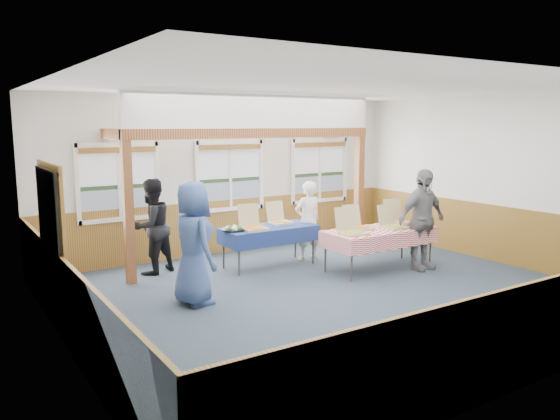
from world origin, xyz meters
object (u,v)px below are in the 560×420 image
object	(u,v)px
table_right	(380,232)
woman_black	(152,226)
table_left	(269,230)
man_blue	(193,243)
person_grey	(422,220)
woman_white	(308,220)

from	to	relation	value
table_right	woman_black	distance (m)	4.13
table_left	man_blue	xyz separation A→B (m)	(-2.08, -1.25, 0.22)
table_left	woman_black	world-z (taller)	woman_black
table_left	woman_black	size ratio (longest dim) A/B	1.10
man_blue	person_grey	size ratio (longest dim) A/B	0.99
woman_white	person_grey	world-z (taller)	person_grey
table_left	person_grey	xyz separation A→B (m)	(2.24, -1.70, 0.23)
table_right	woman_black	bearing A→B (deg)	136.32
table_left	person_grey	size ratio (longest dim) A/B	1.01
table_left	man_blue	distance (m)	2.43
woman_black	man_blue	world-z (taller)	man_blue
person_grey	woman_white	bearing A→B (deg)	127.20
woman_black	person_grey	distance (m)	4.90
woman_white	woman_black	world-z (taller)	woman_black
man_blue	person_grey	distance (m)	4.34
woman_black	man_blue	xyz separation A→B (m)	(-0.05, -1.95, 0.06)
woman_white	table_right	bearing A→B (deg)	118.85
woman_white	man_blue	xyz separation A→B (m)	(-3.00, -1.29, 0.14)
table_left	person_grey	world-z (taller)	person_grey
man_blue	woman_white	bearing A→B (deg)	-69.80
table_right	man_blue	xyz separation A→B (m)	(-3.67, 0.04, 0.21)
table_right	woman_white	bearing A→B (deg)	101.79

